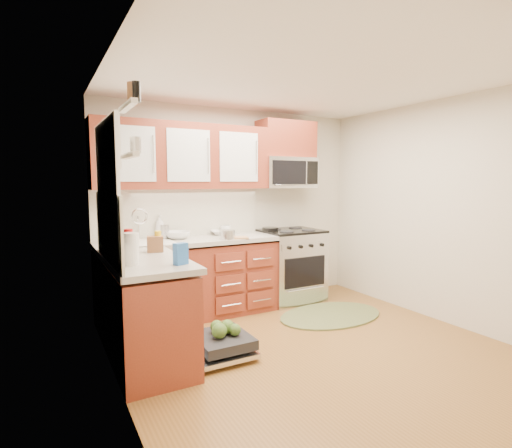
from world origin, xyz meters
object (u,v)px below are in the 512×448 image
microwave (287,173)px  dishwasher (218,346)px  skillet (270,229)px  sink (144,254)px  range (291,265)px  paper_towel_roll (131,249)px  cutting_board (237,238)px  cup (226,230)px  stock_pot (227,235)px  bowl_a (221,233)px  bowl_b (178,235)px  rug (331,315)px  upper_cabinets (184,156)px

microwave → dishwasher: size_ratio=1.09×
skillet → sink: bearing=-177.1°
range → paper_towel_roll: paper_towel_roll is taller
sink → cutting_board: 1.06m
cutting_board → paper_towel_roll: size_ratio=0.97×
skillet → paper_towel_roll: bearing=-149.0°
paper_towel_roll → cutting_board: bearing=33.6°
microwave → cup: 1.12m
stock_pot → bowl_a: (0.08, 0.38, -0.03)m
range → bowl_b: 1.59m
cup → range: bearing=-14.6°
dishwasher → bowl_a: (0.60, 1.30, 0.85)m
rug → cup: bearing=132.9°
paper_towel_roll → upper_cabinets: bearing=55.5°
rug → upper_cabinets: bearing=148.3°
skillet → bowl_b: bearing=179.2°
skillet → range: bearing=-14.9°
microwave → paper_towel_roll: 2.68m
sink → bowl_a: (0.99, 0.18, 0.15)m
upper_cabinets → bowl_a: 1.03m
rug → stock_pot: stock_pot is taller
range → skillet: skillet is taller
range → bowl_b: bowl_b is taller
bowl_b → rug: bearing=-28.5°
upper_cabinets → stock_pot: 1.04m
skillet → cup: 0.59m
bowl_a → cup: cup is taller
dishwasher → cup: size_ratio=5.17×
skillet → cutting_board: 0.68m
upper_cabinets → range: size_ratio=2.16×
paper_towel_roll → cup: paper_towel_roll is taller
range → stock_pot: bearing=-168.4°
paper_towel_roll → bowl_b: bearing=57.7°
range → microwave: size_ratio=1.25×
cup → sink: bearing=-168.0°
dishwasher → stock_pot: (0.52, 0.92, 0.88)m
microwave → cutting_board: (-0.90, -0.33, -0.77)m
microwave → stock_pot: (-1.02, -0.33, -0.72)m
sink → paper_towel_roll: 1.20m
microwave → rug: bearing=-85.9°
rug → cutting_board: cutting_board is taller
microwave → rug: microwave is taller
dishwasher → cup: bearing=62.8°
dishwasher → stock_pot: size_ratio=3.90×
upper_cabinets → cutting_board: upper_cabinets is taller
upper_cabinets → range: (1.41, -0.15, -1.40)m
cup → microwave: bearing=-6.7°
range → stock_pot: 1.16m
microwave → stock_pot: 1.29m
microwave → bowl_b: size_ratio=2.72×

